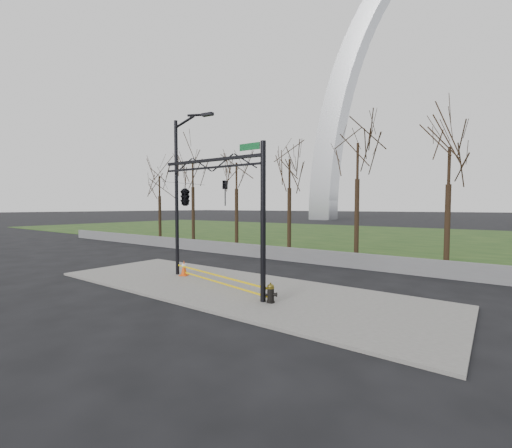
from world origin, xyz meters
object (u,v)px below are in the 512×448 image
Objects in this scene: street_light at (180,186)px; traffic_signal_mast at (198,194)px; traffic_cone at (184,268)px; fire_hydrant at (271,293)px.

street_light is 3.45m from traffic_signal_mast.
traffic_signal_mast is at bearing -30.14° from traffic_cone.
street_light is at bearing 149.21° from fire_hydrant.
fire_hydrant is 0.96× the size of traffic_cone.
traffic_cone reaches higher than fire_hydrant.
street_light is 1.37× the size of traffic_signal_mast.
street_light reaches higher than fire_hydrant.
fire_hydrant is at bearing 0.68° from traffic_signal_mast.
traffic_cone is at bearing 147.50° from traffic_signal_mast.
street_light is at bearing 149.20° from traffic_signal_mast.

